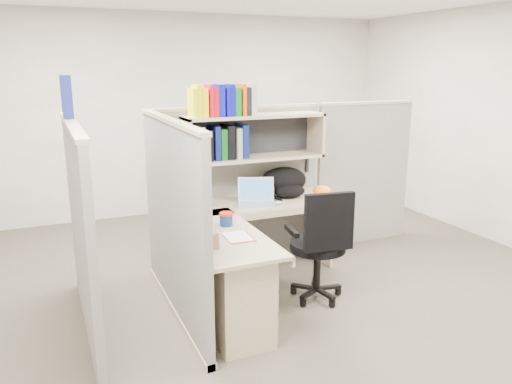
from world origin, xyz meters
name	(u,v)px	position (x,y,z in m)	size (l,w,h in m)	color
ground	(275,295)	(0.00, 0.00, 0.00)	(6.00, 6.00, 0.00)	#3B362D
room_shell	(276,115)	(0.00, 0.00, 1.62)	(6.00, 6.00, 6.00)	#AAA399
cubicle	(218,190)	(-0.37, 0.45, 0.91)	(3.79, 1.84, 1.95)	#62615D
desk	(245,268)	(-0.41, -0.29, 0.44)	(1.74, 1.75, 0.73)	tan
laptop	(257,192)	(0.02, 0.45, 0.86)	(0.35, 0.35, 0.25)	silver
backpack	(287,182)	(0.43, 0.64, 0.87)	(0.49, 0.38, 0.29)	black
orange_cap	(322,191)	(0.77, 0.51, 0.78)	(0.19, 0.22, 0.10)	orange
snack_canister	(226,219)	(-0.47, -0.03, 0.79)	(0.11, 0.11, 0.11)	navy
tissue_box	(209,235)	(-0.76, -0.48, 0.83)	(0.12, 0.12, 0.19)	#876A4C
mouse	(278,203)	(0.21, 0.37, 0.75)	(0.09, 0.06, 0.04)	#8797BF
paper_cup	(244,194)	(0.00, 0.72, 0.78)	(0.07, 0.07, 0.09)	silver
book_stack	(266,190)	(0.24, 0.74, 0.78)	(0.15, 0.21, 0.10)	gray
loose_paper	(238,237)	(-0.48, -0.33, 0.73)	(0.19, 0.25, 0.00)	silver
task_chair	(319,262)	(0.30, -0.25, 0.36)	(0.56, 0.52, 1.02)	black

